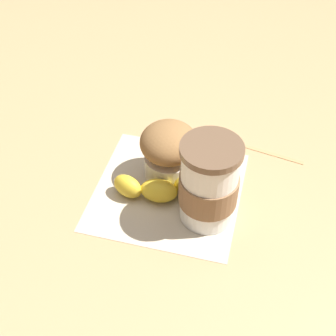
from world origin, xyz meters
The scene contains 6 objects.
ground_plane centered at (0.00, 0.00, 0.00)m, with size 3.00×3.00×0.00m, color tan.
paper_napkin centered at (0.00, 0.00, 0.00)m, with size 0.22×0.22×0.00m, color beige.
coffee_cup centered at (-0.06, 0.04, 0.07)m, with size 0.08×0.08×0.13m.
muffin centered at (0.00, -0.03, 0.05)m, with size 0.09×0.09×0.10m.
banana centered at (0.01, 0.01, 0.02)m, with size 0.15×0.05×0.04m.
wooden_stirrer centered at (-0.17, -0.09, 0.00)m, with size 0.11×0.01×0.00m, color tan.
Camera 1 is at (-0.02, 0.49, 0.53)m, focal length 50.00 mm.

